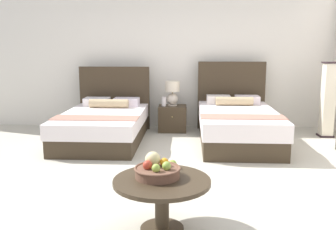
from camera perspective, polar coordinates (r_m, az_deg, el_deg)
name	(u,v)px	position (r m, az deg, el deg)	size (l,w,h in m)	color
ground_plane	(166,174)	(4.71, -0.26, -9.00)	(9.80, 9.29, 0.02)	#B9B4A2
wall_back	(172,56)	(7.29, 0.60, 9.03)	(9.80, 0.12, 2.74)	silver
bed_near_window	(104,124)	(6.29, -9.70, -1.35)	(1.35, 2.09, 1.18)	#392C1E
bed_near_corner	(237,124)	(6.22, 10.46, -1.30)	(1.28, 2.20, 1.27)	#392C1E
nightstand	(172,118)	(6.91, 0.68, -0.52)	(0.51, 0.45, 0.47)	#392C1E
table_lamp	(172,92)	(6.86, 0.69, 3.59)	(0.26, 0.26, 0.45)	beige
vase	(164,101)	(6.83, -0.62, 2.08)	(0.08, 0.08, 0.17)	silver
coffee_table	(162,191)	(3.23, -0.93, -11.51)	(0.83, 0.83, 0.46)	#392C1E
fruit_bowl	(157,170)	(3.23, -1.70, -8.32)	(0.40, 0.40, 0.20)	brown
loose_apple	(172,164)	(3.44, 0.66, -7.52)	(0.08, 0.08, 0.08)	#90B03F
floor_lamp_corner	(328,100)	(6.99, 23.19, 2.14)	(0.24, 0.24, 1.29)	black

